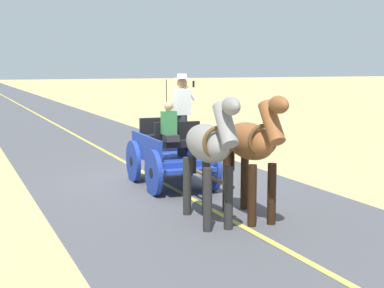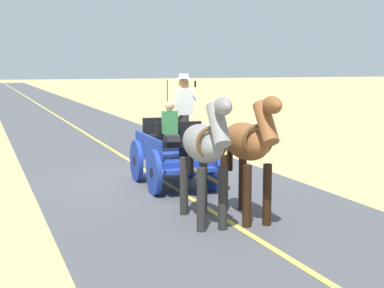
% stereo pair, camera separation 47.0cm
% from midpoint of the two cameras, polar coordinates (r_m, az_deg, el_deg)
% --- Properties ---
extents(ground_plane, '(200.00, 200.00, 0.00)m').
position_cam_midpoint_polar(ground_plane, '(13.26, -2.06, -3.72)').
color(ground_plane, tan).
extents(road_surface, '(5.89, 160.00, 0.01)m').
position_cam_midpoint_polar(road_surface, '(13.26, -2.06, -3.70)').
color(road_surface, '#4C4C51').
rests_on(road_surface, ground).
extents(road_centre_stripe, '(0.12, 160.00, 0.00)m').
position_cam_midpoint_polar(road_centre_stripe, '(13.26, -2.06, -3.68)').
color(road_centre_stripe, '#DBCC4C').
rests_on(road_centre_stripe, road_surface).
extents(horse_drawn_carriage, '(1.48, 4.51, 2.50)m').
position_cam_midpoint_polar(horse_drawn_carriage, '(12.49, -0.74, -0.63)').
color(horse_drawn_carriage, '#1E3899').
rests_on(horse_drawn_carriage, ground).
extents(horse_near_side, '(0.66, 2.13, 2.21)m').
position_cam_midpoint_polar(horse_near_side, '(9.78, 7.02, -0.07)').
color(horse_near_side, brown).
rests_on(horse_near_side, ground).
extents(horse_off_side, '(0.70, 2.14, 2.21)m').
position_cam_midpoint_polar(horse_off_side, '(9.46, 2.69, -0.29)').
color(horse_off_side, gray).
rests_on(horse_off_side, ground).
extents(traffic_cone, '(0.32, 0.32, 0.50)m').
position_cam_midpoint_polar(traffic_cone, '(16.81, 2.96, -0.38)').
color(traffic_cone, orange).
rests_on(traffic_cone, ground).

